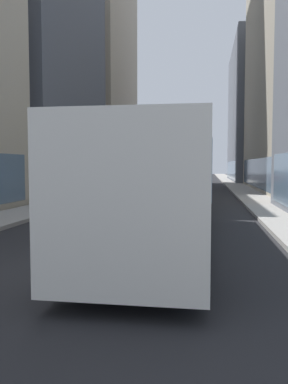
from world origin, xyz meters
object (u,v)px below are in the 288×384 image
(transit_bus, at_px, (163,182))
(car_silver_sedan, at_px, (169,175))
(dalmatian_dog, at_px, (50,256))
(car_red_coupe, at_px, (196,176))
(car_white_van, at_px, (162,182))
(car_blue_hatchback, at_px, (193,180))
(car_yellow_taxi, at_px, (103,193))
(box_truck, at_px, (183,176))

(transit_bus, distance_m, car_silver_sedan, 44.54)
(dalmatian_dog, bearing_deg, car_red_coupe, 87.76)
(car_white_van, height_order, car_blue_hatchback, same)
(car_yellow_taxi, bearing_deg, car_red_coupe, 82.89)
(box_truck, bearing_deg, car_silver_sedan, 96.69)
(transit_bus, height_order, car_silver_sedan, transit_bus)
(dalmatian_dog, bearing_deg, transit_bus, 66.34)
(car_yellow_taxi, relative_size, car_blue_hatchback, 1.16)
(transit_bus, distance_m, box_truck, 10.26)
(dalmatian_dog, bearing_deg, car_yellow_taxi, 100.39)
(car_silver_sedan, bearing_deg, car_red_coupe, -44.13)
(transit_bus, xyz_separation_m, car_red_coupe, (0.00, 40.47, -0.96))
(car_white_van, bearing_deg, box_truck, -77.92)
(car_white_van, bearing_deg, car_blue_hatchback, 65.41)
(car_red_coupe, bearing_deg, box_truck, -90.00)
(car_blue_hatchback, xyz_separation_m, dalmatian_dog, (-1.74, -30.68, -0.31))
(transit_bus, distance_m, car_blue_hatchback, 26.73)
(transit_bus, height_order, car_white_van, transit_bus)
(car_silver_sedan, bearing_deg, car_blue_hatchback, -77.22)
(car_blue_hatchback, bearing_deg, transit_bus, -90.00)
(car_silver_sedan, height_order, dalmatian_dog, car_silver_sedan)
(car_yellow_taxi, distance_m, car_blue_hatchback, 18.76)
(car_red_coupe, bearing_deg, dalmatian_dog, -92.24)
(car_yellow_taxi, xyz_separation_m, car_blue_hatchback, (4.00, 18.33, -0.00))
(car_white_van, xyz_separation_m, car_red_coupe, (2.40, 19.00, -0.00))
(car_silver_sedan, xyz_separation_m, dalmatian_dog, (2.26, -48.31, -0.31))
(car_white_van, relative_size, box_truck, 0.60)
(box_truck, bearing_deg, car_white_van, 102.08)
(car_white_van, bearing_deg, car_red_coupe, 82.80)
(car_blue_hatchback, bearing_deg, dalmatian_dog, -93.24)
(car_yellow_taxi, relative_size, box_truck, 0.61)
(car_white_van, relative_size, dalmatian_dog, 4.66)
(box_truck, bearing_deg, car_red_coupe, 90.00)
(transit_bus, height_order, car_yellow_taxi, transit_bus)
(transit_bus, relative_size, dalmatian_dog, 11.98)
(transit_bus, relative_size, car_blue_hatchback, 2.92)
(car_blue_hatchback, distance_m, car_silver_sedan, 18.09)
(car_white_van, xyz_separation_m, car_blue_hatchback, (2.40, 5.24, -0.00))
(car_yellow_taxi, relative_size, car_white_van, 1.02)
(car_yellow_taxi, distance_m, car_white_van, 13.18)
(box_truck, bearing_deg, car_blue_hatchback, 90.00)
(car_yellow_taxi, distance_m, box_truck, 4.49)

